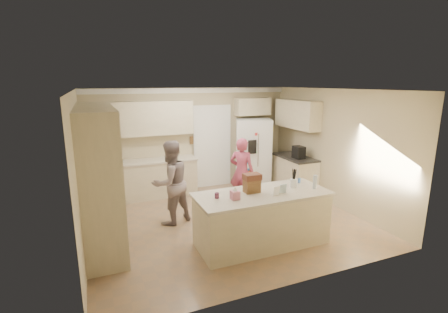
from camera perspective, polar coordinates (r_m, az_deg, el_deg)
name	(u,v)px	position (r m, az deg, el deg)	size (l,w,h in m)	color
floor	(226,221)	(6.69, 0.36, -11.29)	(5.20, 4.60, 0.02)	#927150
ceiling	(226,89)	(6.10, 0.39, 11.78)	(5.20, 4.60, 0.02)	white
wall_back	(191,139)	(8.40, -5.74, 3.05)	(5.20, 0.02, 2.60)	#C6B88F
wall_front	(295,196)	(4.31, 12.42, -6.82)	(5.20, 0.02, 2.60)	#C6B88F
wall_left	(79,172)	(5.81, -24.14, -2.52)	(0.02, 4.60, 2.60)	#C6B88F
wall_right	(334,148)	(7.64, 18.75, 1.43)	(0.02, 4.60, 2.60)	#C6B88F
crown_back	(191,91)	(8.23, -5.84, 11.46)	(5.20, 0.08, 0.12)	white
pantry_bank	(99,174)	(6.03, -21.05, -2.94)	(0.60, 2.60, 2.35)	#C1B694
back_base_cab	(150,179)	(8.05, -12.84, -3.94)	(2.20, 0.60, 0.88)	#C1B694
back_countertop	(149,161)	(7.92, -12.99, -0.78)	(2.24, 0.63, 0.04)	beige
back_upper_cab	(146,118)	(7.88, -13.53, 6.52)	(2.20, 0.35, 0.80)	#C1B694
doorway_opening	(212,147)	(8.59, -2.13, 1.63)	(0.90, 0.06, 2.10)	black
doorway_casing	(212,148)	(8.55, -2.05, 1.59)	(1.02, 0.03, 2.22)	white
wall_frame_upper	(192,130)	(8.33, -5.57, 4.71)	(0.15, 0.02, 0.20)	brown
wall_frame_lower	(193,140)	(8.37, -5.53, 2.88)	(0.15, 0.02, 0.20)	brown
refrigerator	(253,153)	(8.62, 5.15, 0.61)	(0.90, 0.70, 1.80)	white
fridge_seam	(260,156)	(8.31, 6.27, 0.12)	(0.01, 0.02, 1.78)	gray
fridge_dispenser	(252,147)	(8.15, 4.99, 1.69)	(0.22, 0.03, 0.35)	black
fridge_handle_l	(258,150)	(8.24, 6.04, 1.09)	(0.02, 0.02, 0.85)	silver
fridge_handle_r	(262,150)	(8.29, 6.65, 1.14)	(0.02, 0.02, 0.85)	silver
over_fridge_cab	(252,107)	(8.74, 5.03, 8.74)	(0.95, 0.35, 0.45)	#C1B694
right_base_cab	(294,175)	(8.41, 12.28, -3.18)	(0.60, 1.20, 0.88)	#C1B694
right_countertop	(295,157)	(8.29, 12.37, -0.13)	(0.63, 1.24, 0.04)	#2D2B28
right_upper_cab	(297,114)	(8.37, 12.71, 7.26)	(0.35, 1.50, 0.70)	#C1B694
coffee_maker	(299,152)	(8.08, 13.00, 0.72)	(0.22, 0.28, 0.30)	black
island_base	(262,220)	(5.68, 6.64, -10.98)	(2.20, 0.90, 0.88)	#C1B694
island_top	(262,194)	(5.51, 6.77, -6.60)	(2.28, 0.96, 0.05)	beige
utensil_crock	(294,183)	(5.85, 12.15, -4.61)	(0.13, 0.13, 0.15)	white
tissue_box	(235,195)	(5.16, 1.95, -6.78)	(0.13, 0.13, 0.14)	#D27591
tissue_plume	(235,188)	(5.12, 1.96, -5.62)	(0.08, 0.08, 0.08)	white
dollhouse_body	(252,186)	(5.48, 4.92, -5.17)	(0.26, 0.18, 0.22)	brown
dollhouse_roof	(252,177)	(5.43, 4.95, -3.57)	(0.28, 0.20, 0.10)	#592D1E
jam_jar	(217,196)	(5.21, -1.27, -6.88)	(0.07, 0.07, 0.09)	#59263F
greeting_card_a	(277,191)	(5.38, 9.24, -5.97)	(0.12, 0.01, 0.16)	white
greeting_card_b	(283,189)	(5.50, 10.30, -5.60)	(0.12, 0.01, 0.16)	silver
water_bottle	(315,182)	(5.85, 15.71, -4.33)	(0.07, 0.07, 0.24)	silver
shaker_salt	(296,181)	(6.08, 12.56, -4.24)	(0.05, 0.05, 0.09)	#4373B8
shaker_pepper	(299,181)	(6.12, 13.10, -4.15)	(0.05, 0.05, 0.09)	#4373B8
teen_boy	(171,183)	(6.40, -9.36, -4.57)	(0.80, 0.63, 1.66)	gray
teen_girl	(242,172)	(7.27, 3.13, -2.72)	(0.56, 0.37, 1.55)	#BC4B5D
fridge_magnets	(260,156)	(8.30, 6.30, 0.11)	(0.76, 0.02, 1.44)	tan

